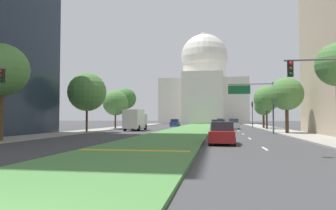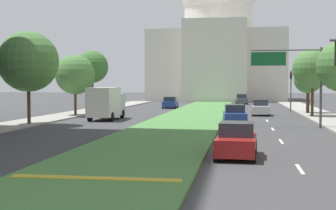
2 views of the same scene
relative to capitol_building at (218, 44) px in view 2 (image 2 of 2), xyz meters
The scene contains 19 objects.
ground_plane 53.11m from the capitol_building, 90.00° to the right, with size 260.00×260.00×0.00m, color #3D3D3F.
grass_median 58.20m from the capitol_building, 90.00° to the right, with size 7.06×94.22×0.14m, color #4C8442.
median_curb_nose 92.12m from the capitol_building, 90.00° to the right, with size 6.36×0.50×0.04m, color gold.
lane_dashes_right 56.08m from the capitol_building, 81.91° to the right, with size 0.16×65.56×0.01m.
sidewalk_left 64.82m from the capitol_building, 102.58° to the right, with size 4.00×94.22×0.15m, color #9E9991.
capitol_building is the anchor object (origin of this frame).
traffic_light_far_right 47.58m from the capitol_building, 75.92° to the right, with size 0.28×0.35×5.20m.
overhead_guide_sign 68.70m from the capitol_building, 82.06° to the right, with size 5.68×0.20×6.50m.
street_tree_left_mid 70.48m from the capitol_building, 100.41° to the right, with size 5.17×5.17×8.04m.
street_tree_left_far 58.80m from the capitol_building, 102.69° to the right, with size 4.35×4.35×6.72m.
street_tree_right_far 56.65m from the capitol_building, 76.95° to the right, with size 4.26×4.26×7.30m.
street_tree_left_distant 53.37m from the capitol_building, 103.75° to the right, with size 3.90×3.90×7.55m.
street_tree_right_distant 51.34m from the capitol_building, 75.17° to the right, with size 3.35×3.35×5.78m.
sedan_lead_stopped 85.29m from the capitol_building, 86.59° to the right, with size 2.08×4.34×1.70m.
sedan_midblock 66.24m from the capitol_building, 85.91° to the right, with size 2.24×4.45×1.74m.
sedan_distant 54.20m from the capitol_building, 81.97° to the right, with size 2.09×4.42×1.81m.
sedan_far_horizon 40.21m from the capitol_building, 97.46° to the right, with size 2.09×4.34×1.66m.
sedan_very_far 25.53m from the capitol_building, 76.74° to the right, with size 2.15×4.68×1.73m.
box_truck_delivery 63.04m from the capitol_building, 97.38° to the right, with size 2.40×6.40×3.20m.
Camera 2 is at (5.26, -4.35, 3.60)m, focal length 52.34 mm.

